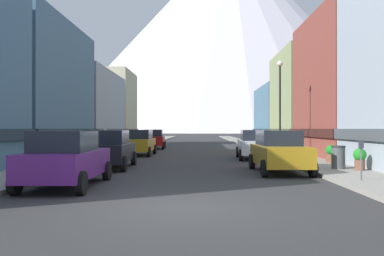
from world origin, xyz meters
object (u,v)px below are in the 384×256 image
object	(u,v)px
potted_plant_0	(331,154)
pedestrian_0	(105,142)
car_left_1	(109,149)
streetlamp_right	(280,94)
car_right_1	(255,144)
parking_meter_near	(361,154)
car_right_0	(279,151)
car_left_3	(154,139)
trash_bin_right	(338,157)
potted_plant_1	(360,158)
car_left_0	(66,159)
car_left_2	(139,142)

from	to	relation	value
potted_plant_0	pedestrian_0	distance (m)	15.46
car_left_1	streetlamp_right	world-z (taller)	streetlamp_right
car_left_1	car_right_1	world-z (taller)	same
car_right_1	parking_meter_near	xyz separation A→B (m)	(1.95, -11.24, 0.11)
car_left_1	car_right_0	world-z (taller)	same
car_left_3	trash_bin_right	size ratio (longest dim) A/B	4.57
trash_bin_right	potted_plant_1	size ratio (longest dim) A/B	1.09
car_left_3	car_right_0	size ratio (longest dim) A/B	1.01
car_left_0	car_left_2	xyz separation A→B (m)	(-0.00, 15.24, 0.00)
car_left_0	parking_meter_near	xyz separation A→B (m)	(9.55, 0.63, 0.11)
car_left_0	potted_plant_1	world-z (taller)	car_left_0
car_left_1	car_right_0	bearing A→B (deg)	-12.46
car_left_3	trash_bin_right	xyz separation A→B (m)	(10.15, -19.86, -0.26)
streetlamp_right	car_right_0	bearing A→B (deg)	-101.64
potted_plant_1	pedestrian_0	world-z (taller)	pedestrian_0
pedestrian_0	parking_meter_near	bearing A→B (deg)	-50.97
car_left_3	car_right_0	distance (m)	21.43
car_left_2	potted_plant_1	world-z (taller)	car_left_2
car_left_2	streetlamp_right	world-z (taller)	streetlamp_right
potted_plant_1	pedestrian_0	xyz separation A→B (m)	(-13.25, 11.55, 0.30)
car_right_1	car_left_3	bearing A→B (deg)	121.23
parking_meter_near	potted_plant_0	size ratio (longest dim) A/B	1.49
car_left_1	streetlamp_right	xyz separation A→B (m)	(9.15, 5.85, 3.09)
car_right_1	potted_plant_0	size ratio (longest dim) A/B	5.01
car_left_2	car_left_3	size ratio (longest dim) A/B	0.99
potted_plant_0	potted_plant_1	bearing A→B (deg)	-90.00
potted_plant_1	streetlamp_right	xyz separation A→B (m)	(-1.65, 7.99, 3.34)
parking_meter_near	trash_bin_right	world-z (taller)	parking_meter_near
car_left_0	trash_bin_right	size ratio (longest dim) A/B	4.52
car_left_1	car_right_1	distance (m)	9.58
car_left_3	car_right_1	distance (m)	14.65
car_right_1	trash_bin_right	world-z (taller)	car_right_1
car_left_0	potted_plant_1	distance (m)	11.48
trash_bin_right	streetlamp_right	bearing A→B (deg)	97.76
car_left_0	car_left_3	world-z (taller)	same
car_left_0	streetlamp_right	xyz separation A→B (m)	(9.15, 11.88, 3.09)
car_left_1	potted_plant_0	bearing A→B (deg)	7.61
pedestrian_0	car_left_3	bearing A→B (deg)	74.69
car_left_0	car_left_1	size ratio (longest dim) A/B	0.99
car_left_0	car_left_3	distance (m)	24.39
car_left_2	car_right_1	world-z (taller)	same
parking_meter_near	streetlamp_right	xyz separation A→B (m)	(-0.40, 11.25, 2.97)
car_left_3	potted_plant_0	size ratio (longest dim) A/B	5.01
trash_bin_right	pedestrian_0	xyz separation A→B (m)	(-12.60, 10.89, 0.30)
car_left_0	potted_plant_1	size ratio (longest dim) A/B	4.93
car_right_0	car_right_1	size ratio (longest dim) A/B	0.99
pedestrian_0	car_right_0	bearing A→B (deg)	-47.79
parking_meter_near	potted_plant_1	bearing A→B (deg)	68.99
potted_plant_1	pedestrian_0	size ratio (longest dim) A/B	0.52
parking_meter_near	pedestrian_0	distance (m)	19.05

